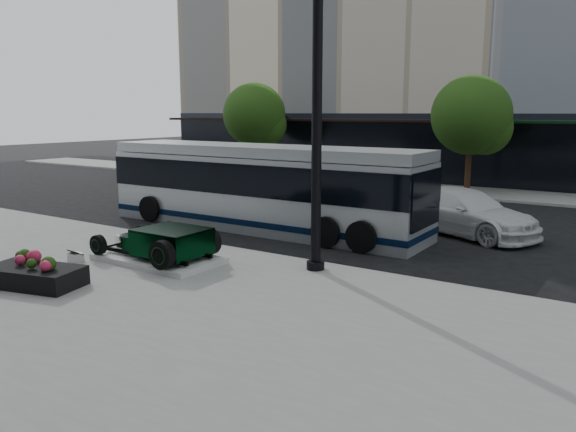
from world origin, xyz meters
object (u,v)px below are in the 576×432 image
Objects in this scene: hot_rod at (166,242)px; transit_bus at (261,187)px; flower_planter at (34,274)px; lamppost at (317,117)px; white_sedan at (464,212)px.

transit_bus is at bearing 100.00° from hot_rod.
lamppost is at bearing 45.31° from flower_planter.
lamppost is 0.68× the size of transit_bus.
flower_planter is 0.20× the size of transit_bus.
lamppost is 6.49m from transit_bus.
lamppost is (3.58, 1.67, 3.26)m from hot_rod.
lamppost reaches higher than transit_bus.
hot_rod is 10.03m from white_sedan.
lamppost is 7.74m from white_sedan.
flower_planter is (-1.13, -3.09, -0.31)m from hot_rod.
transit_bus is 2.31× the size of white_sedan.
flower_planter is at bearing -110.13° from hot_rod.
transit_bus reaches higher than flower_planter.
white_sedan is at bearing 57.99° from hot_rod.
transit_bus is (-0.98, 5.57, 0.79)m from hot_rod.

